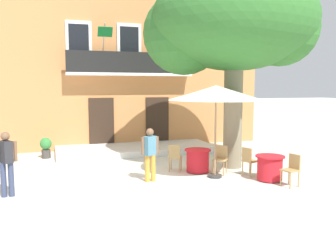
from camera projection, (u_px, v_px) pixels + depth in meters
name	position (u px, v px, depth m)	size (l,w,h in m)	color
ground_plane	(150.00, 173.00, 11.63)	(120.00, 120.00, 0.00)	beige
building_facade	(121.00, 68.00, 17.93)	(13.00, 5.09, 7.50)	#CC844C
entrance_step_platform	(136.00, 149.00, 15.28)	(6.65, 2.51, 0.25)	silver
plane_tree	(232.00, 24.00, 11.93)	(5.77, 5.06, 6.71)	#7F755B
cafe_table_near_tree	(198.00, 160.00, 11.70)	(0.86, 0.86, 0.76)	red
cafe_chair_near_tree_0	(175.00, 156.00, 11.75)	(0.54, 0.54, 0.91)	tan
cafe_chair_near_tree_1	(221.00, 158.00, 11.46)	(0.56, 0.56, 0.91)	tan
cafe_table_middle	(270.00, 168.00, 10.65)	(0.86, 0.86, 0.76)	red
cafe_chair_middle_0	(292.00, 168.00, 10.03)	(0.48, 0.48, 0.91)	tan
cafe_chair_middle_1	(249.00, 159.00, 11.19)	(0.50, 0.50, 0.91)	tan
cafe_umbrella	(216.00, 93.00, 10.78)	(2.90, 2.90, 2.85)	#997A56
ground_planter_left	(46.00, 147.00, 13.96)	(0.44, 0.44, 0.82)	#47423D
pedestrian_near_entrance	(150.00, 152.00, 10.50)	(0.53, 0.35, 1.59)	gold
pedestrian_mid_plaza	(6.00, 160.00, 9.04)	(0.53, 0.40, 1.68)	#384260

